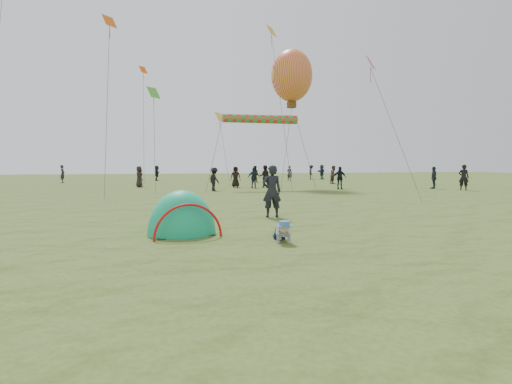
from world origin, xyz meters
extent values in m
plane|color=#325118|center=(0.00, 0.00, 0.00)|extent=(140.00, 140.00, 0.00)
ellipsoid|color=#0D9880|center=(-1.99, 2.14, 0.00)|extent=(2.01, 1.76, 2.29)
imported|color=black|center=(1.22, 4.76, 0.89)|extent=(0.69, 0.49, 1.78)
imported|color=black|center=(18.21, 15.08, 0.90)|extent=(0.76, 0.77, 1.79)
imported|color=#443028|center=(13.35, 25.53, 0.84)|extent=(1.04, 0.99, 1.69)
imported|color=black|center=(10.41, 18.36, 0.82)|extent=(1.03, 0.63, 1.64)
imported|color=black|center=(15.50, 36.28, 0.86)|extent=(1.05, 1.28, 1.72)
imported|color=black|center=(-3.83, 24.78, 0.83)|extent=(0.81, 0.96, 1.66)
imported|color=black|center=(-2.38, 37.44, 0.83)|extent=(0.67, 1.59, 1.66)
imported|color=black|center=(-11.33, 34.12, 0.86)|extent=(0.54, 0.71, 1.73)
imported|color=black|center=(5.69, 21.76, 0.86)|extent=(1.00, 0.88, 1.73)
imported|color=#1D242F|center=(4.65, 21.05, 0.79)|extent=(0.99, 0.58, 1.58)
imported|color=black|center=(1.31, 18.89, 0.80)|extent=(0.94, 1.18, 1.59)
imported|color=black|center=(3.49, 22.35, 0.82)|extent=(0.89, 0.67, 1.63)
imported|color=#1D2938|center=(16.71, 35.97, 0.88)|extent=(0.67, 1.67, 1.76)
imported|color=#28292C|center=(11.45, 32.48, 0.83)|extent=(0.72, 0.69, 1.65)
imported|color=black|center=(7.08, 30.43, 0.83)|extent=(1.02, 0.97, 1.66)
imported|color=#242C36|center=(17.33, 17.04, 0.82)|extent=(0.75, 1.04, 1.64)
cylinder|color=red|center=(5.02, 20.53, 5.15)|extent=(5.65, 0.64, 0.64)
plane|color=gold|center=(6.24, 21.83, 12.01)|extent=(1.02, 1.02, 0.83)
plane|color=yellow|center=(3.45, 29.66, 6.28)|extent=(1.04, 1.04, 0.85)
plane|color=green|center=(-2.61, 22.50, 7.07)|extent=(1.01, 1.01, 0.83)
plane|color=#EF4CC1|center=(9.83, 13.33, 7.78)|extent=(1.00, 1.00, 0.82)
plane|color=#DD5D12|center=(-5.21, 18.81, 10.72)|extent=(0.91, 0.91, 0.74)
plane|color=#F8560B|center=(-3.47, 29.70, 10.30)|extent=(0.80, 0.80, 0.65)
camera|label=1|loc=(-2.65, -8.22, 1.81)|focal=28.00mm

